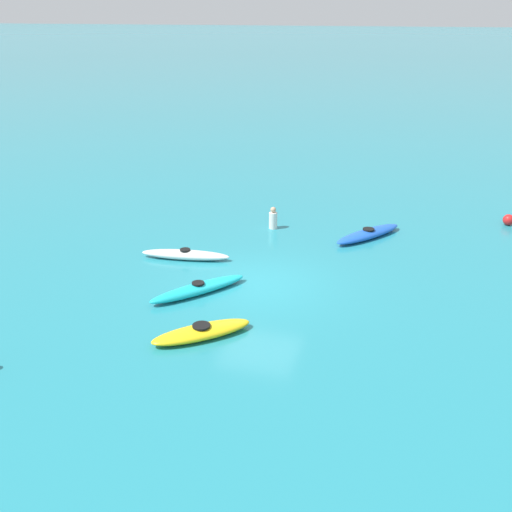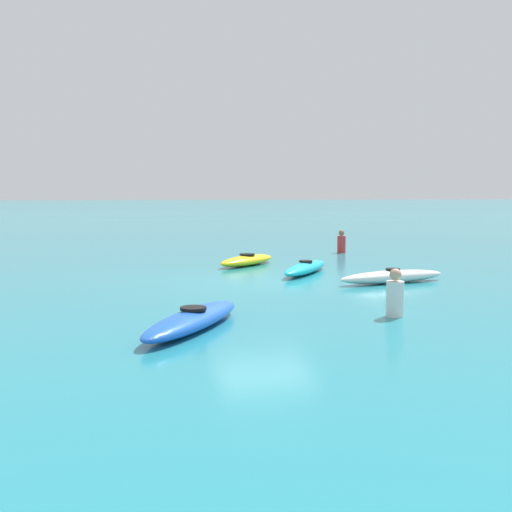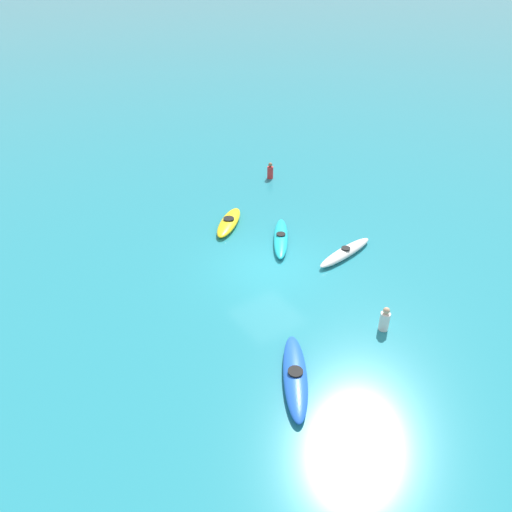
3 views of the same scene
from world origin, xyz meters
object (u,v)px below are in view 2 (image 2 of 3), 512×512
Objects in this scene: kayak_cyan at (306,268)px; kayak_blue at (193,319)px; person_near_shore at (341,243)px; kayak_yellow at (247,260)px; person_by_kayaks at (395,296)px; kayak_white at (393,277)px.

kayak_blue is at bearing 145.48° from kayak_cyan.
person_near_shore reaches higher than kayak_blue.
person_by_kayaks reaches higher than kayak_yellow.
kayak_cyan and kayak_white have the same top height.
kayak_white and kayak_yellow have the same top height.
kayak_cyan is 3.31× the size of person_by_kayaks.
person_by_kayaks reaches higher than kayak_cyan.
kayak_white is 3.55× the size of person_by_kayaks.
person_near_shore is 1.00× the size of person_by_kayaks.
person_near_shore is 12.50m from person_by_kayaks.
kayak_yellow is 8.68m from person_by_kayaks.
person_near_shore reaches higher than kayak_cyan.
kayak_blue is at bearing 146.37° from person_near_shore.
kayak_yellow is (8.70, -3.26, 0.00)m from kayak_blue.
kayak_yellow is at bearing 23.96° from kayak_cyan.
kayak_white is (-2.37, -1.44, -0.00)m from kayak_cyan.
person_by_kayaks is at bearing -89.46° from kayak_blue.
kayak_white is at bearing 165.18° from person_near_shore.
kayak_blue is 0.97× the size of kayak_white.
kayak_cyan is 2.63m from kayak_yellow.
kayak_white is 4.40m from person_by_kayaks.
kayak_blue is 3.46× the size of person_by_kayaks.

